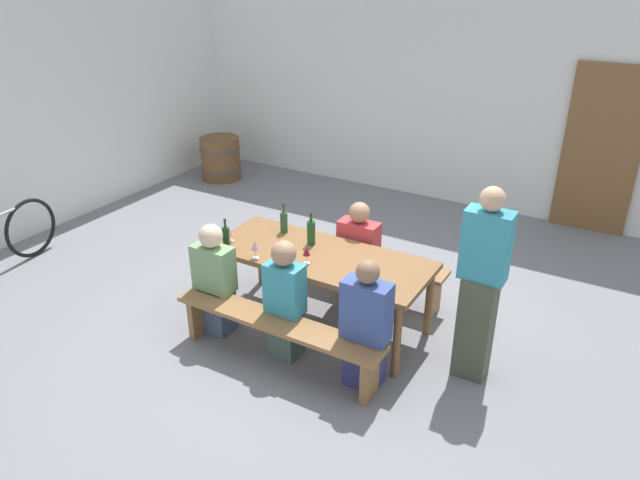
{
  "coord_description": "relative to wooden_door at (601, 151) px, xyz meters",
  "views": [
    {
      "loc": [
        2.45,
        -4.18,
        3.24
      ],
      "look_at": [
        0.0,
        0.0,
        0.9
      ],
      "focal_mm": 33.32,
      "sensor_mm": 36.0,
      "label": 1
    }
  ],
  "objects": [
    {
      "name": "bench_far",
      "position": [
        -1.87,
        -2.93,
        -0.7
      ],
      "size": [
        1.97,
        0.3,
        0.45
      ],
      "color": "olive",
      "rests_on": "ground"
    },
    {
      "name": "seated_guest_near_2",
      "position": [
        -1.11,
        -4.23,
        -0.51
      ],
      "size": [
        0.39,
        0.24,
        1.15
      ],
      "rotation": [
        0.0,
        0.0,
        1.57
      ],
      "color": "navy",
      "rests_on": "ground"
    },
    {
      "name": "seated_guest_far_0",
      "position": [
        -1.76,
        -3.08,
        -0.54
      ],
      "size": [
        0.4,
        0.24,
        1.08
      ],
      "rotation": [
        0.0,
        0.0,
        -1.57
      ],
      "color": "#3D2735",
      "rests_on": "ground"
    },
    {
      "name": "standing_host",
      "position": [
        -0.38,
        -3.65,
        -0.22
      ],
      "size": [
        0.36,
        0.24,
        1.7
      ],
      "rotation": [
        0.0,
        0.0,
        3.14
      ],
      "color": "#464735",
      "rests_on": "ground"
    },
    {
      "name": "back_wall",
      "position": [
        -1.87,
        0.14,
        0.55
      ],
      "size": [
        14.0,
        0.2,
        3.2
      ],
      "primitive_type": "cube",
      "color": "silver",
      "rests_on": "ground"
    },
    {
      "name": "wine_bottle_1",
      "position": [
        -2.05,
        -3.51,
        -0.18
      ],
      "size": [
        0.08,
        0.08,
        0.32
      ],
      "color": "#194723",
      "rests_on": "tasting_table"
    },
    {
      "name": "bench_near",
      "position": [
        -1.87,
        -4.38,
        -0.7
      ],
      "size": [
        1.97,
        0.3,
        0.45
      ],
      "color": "olive",
      "rests_on": "ground"
    },
    {
      "name": "side_wall",
      "position": [
        -6.13,
        -3.66,
        0.55
      ],
      "size": [
        0.2,
        7.99,
        3.2
      ],
      "primitive_type": "cube",
      "color": "silver",
      "rests_on": "ground"
    },
    {
      "name": "tasting_table",
      "position": [
        -1.87,
        -3.66,
        -0.38
      ],
      "size": [
        2.07,
        0.85,
        0.75
      ],
      "color": "brown",
      "rests_on": "ground"
    },
    {
      "name": "wooden_door",
      "position": [
        0.0,
        0.0,
        0.0
      ],
      "size": [
        0.9,
        0.06,
        2.1
      ],
      "primitive_type": "cube",
      "color": "brown",
      "rests_on": "ground"
    },
    {
      "name": "ground_plane",
      "position": [
        -1.87,
        -3.66,
        -1.05
      ],
      "size": [
        24.0,
        24.0,
        0.0
      ],
      "primitive_type": "plane",
      "color": "slate"
    },
    {
      "name": "seated_guest_near_1",
      "position": [
        -1.88,
        -4.23,
        -0.5
      ],
      "size": [
        0.33,
        0.24,
        1.12
      ],
      "rotation": [
        0.0,
        0.0,
        1.57
      ],
      "color": "#42554A",
      "rests_on": "ground"
    },
    {
      "name": "wine_bottle_2",
      "position": [
        -2.66,
        -4.02,
        -0.18
      ],
      "size": [
        0.06,
        0.06,
        0.32
      ],
      "color": "#143319",
      "rests_on": "tasting_table"
    },
    {
      "name": "wine_glass_1",
      "position": [
        -2.34,
        -4.01,
        -0.17
      ],
      "size": [
        0.08,
        0.08,
        0.18
      ],
      "color": "silver",
      "rests_on": "tasting_table"
    },
    {
      "name": "wine_glass_0",
      "position": [
        -1.88,
        -3.86,
        -0.19
      ],
      "size": [
        0.07,
        0.07,
        0.16
      ],
      "color": "silver",
      "rests_on": "tasting_table"
    },
    {
      "name": "wine_barrel",
      "position": [
        -5.33,
        -0.87,
        -0.72
      ],
      "size": [
        0.65,
        0.65,
        0.66
      ],
      "color": "brown",
      "rests_on": "ground"
    },
    {
      "name": "seated_guest_near_0",
      "position": [
        -2.65,
        -4.23,
        -0.53
      ],
      "size": [
        0.38,
        0.24,
        1.1
      ],
      "rotation": [
        0.0,
        0.0,
        1.57
      ],
      "color": "#44536C",
      "rests_on": "ground"
    },
    {
      "name": "wine_bottle_0",
      "position": [
        -2.43,
        -3.41,
        -0.19
      ],
      "size": [
        0.07,
        0.07,
        0.3
      ],
      "color": "#234C2D",
      "rests_on": "tasting_table"
    },
    {
      "name": "wine_glass_2",
      "position": [
        -2.76,
        -3.84,
        -0.2
      ],
      "size": [
        0.07,
        0.07,
        0.14
      ],
      "color": "silver",
      "rests_on": "tasting_table"
    }
  ]
}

